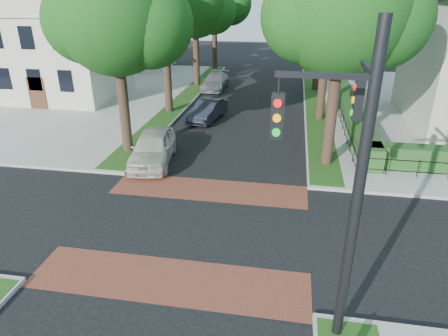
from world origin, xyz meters
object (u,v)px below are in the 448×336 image
at_px(traffic_signal, 349,175).
at_px(parked_car_front, 153,148).
at_px(parked_car_middle, 208,110).
at_px(parked_car_rear, 215,81).

height_order(traffic_signal, parked_car_front, traffic_signal).
bearing_deg(parked_car_middle, parked_car_front, -89.35).
bearing_deg(parked_car_middle, parked_car_rear, 107.74).
xyz_separation_m(traffic_signal, parked_car_middle, (-7.19, 18.19, -4.00)).
bearing_deg(parked_car_front, parked_car_rear, 81.79).
distance_m(parked_car_front, parked_car_middle, 8.03).
bearing_deg(parked_car_rear, traffic_signal, -72.12).
height_order(traffic_signal, parked_car_rear, traffic_signal).
height_order(parked_car_front, parked_car_rear, parked_car_front).
xyz_separation_m(parked_car_front, parked_car_middle, (1.30, 7.92, -0.14)).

